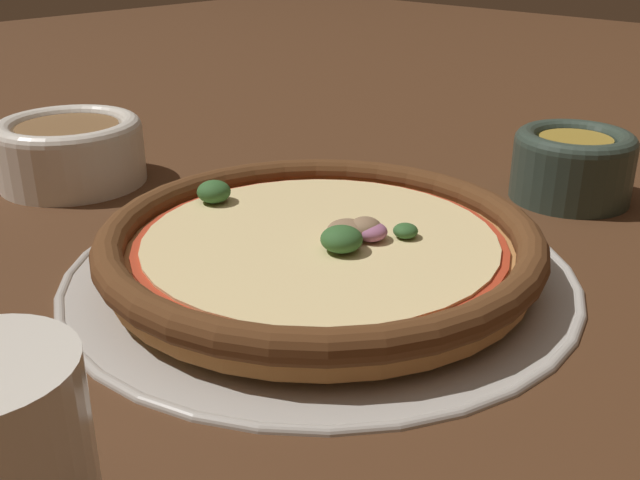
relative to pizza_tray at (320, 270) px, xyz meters
The scene contains 5 objects.
ground_plane 0.00m from the pizza_tray, ahead, with size 3.00×3.00×0.00m, color #4C2D19.
pizza_tray is the anchor object (origin of this frame).
pizza 0.02m from the pizza_tray, 123.29° to the left, with size 0.32×0.32×0.04m.
bowl_near 0.28m from the pizza_tray, 78.07° to the left, with size 0.11×0.11×0.06m.
bowl_far 0.31m from the pizza_tray, behind, with size 0.14×0.14×0.06m.
Camera 1 is at (0.34, -0.35, 0.24)m, focal length 42.00 mm.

